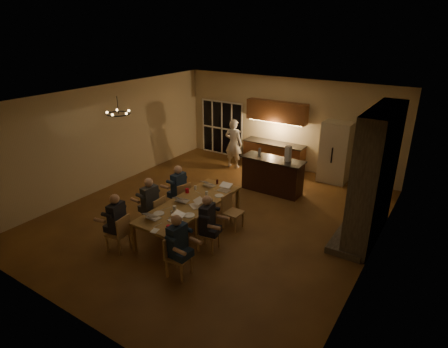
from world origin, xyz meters
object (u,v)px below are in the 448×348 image
laptop_b (175,217)px  bar_island (272,175)px  redcup_near (168,228)px  can_right (211,201)px  chair_right_mid (208,233)px  laptop_f (224,187)px  person_left_mid (150,204)px  laptop_c (182,197)px  plate_near (189,215)px  redcup_mid (187,191)px  laptop_e (209,182)px  bar_bottle (260,152)px  dining_table (191,217)px  person_left_near (117,222)px  chair_right_far (233,212)px  can_silver (172,213)px  plate_far (219,196)px  person_right_mid (207,223)px  chandelier (119,114)px  person_right_near (178,245)px  refrigerator (335,152)px  can_cola (217,182)px  chair_left_near (117,233)px  chair_left_mid (154,213)px  bar_blender (288,154)px  standing_person (234,144)px  laptop_d (195,202)px  mug_mid (207,193)px  chair_left_far (180,197)px  person_left_far (179,189)px  mug_front (175,208)px  laptop_a (153,214)px  plate_left (159,213)px  chair_right_near (179,257)px

laptop_b → bar_island: bearing=92.3°
redcup_near → can_right: 1.56m
chair_right_mid → laptop_f: size_ratio=2.78×
person_left_mid → laptop_c: bearing=130.3°
plate_near → redcup_mid: bearing=130.3°
laptop_e → bar_bottle: (0.40, 2.13, 0.34)m
dining_table → person_left_near: person_left_near is taller
chair_right_far → can_silver: (-0.81, -1.41, 0.37)m
laptop_c → person_left_mid: bearing=25.6°
laptop_b → plate_far: size_ratio=1.37×
bar_island → person_right_mid: 3.74m
chandelier → plate_far: (2.51, 0.83, -1.99)m
person_left_mid → laptop_c: size_ratio=4.31×
person_right_near → laptop_f: bearing=16.5°
refrigerator → plate_far: bearing=-110.4°
can_cola → chair_left_near: bearing=-103.8°
laptop_f → can_silver: size_ratio=2.67×
refrigerator → chair_left_mid: refrigerator is taller
chair_left_near → bar_blender: (1.97, 4.92, 0.87)m
chair_right_far → bar_blender: 2.76m
person_left_near → bar_bottle: person_left_near is taller
chair_left_near → standing_person: (-0.61, 6.02, 0.45)m
laptop_d → bar_bottle: (-0.02, 3.34, 0.34)m
refrigerator → plate_far: refrigerator is taller
person_right_mid → person_right_near: bearing=171.2°
laptop_b → mug_mid: (-0.21, 1.51, -0.06)m
chair_left_far → person_right_mid: bearing=72.3°
chair_left_near → laptop_d: 1.93m
person_left_far → bar_blender: (1.98, 2.69, 0.63)m
refrigerator → mug_front: bearing=-110.7°
person_left_near → bar_blender: bearing=148.3°
bar_bottle → bar_blender: 0.95m
laptop_a → mug_mid: 1.70m
dining_table → chair_right_far: size_ratio=3.45×
person_left_near → bar_bottle: 4.98m
redcup_mid → bar_blender: size_ratio=0.25×
chair_left_far → mug_front: size_ratio=8.90×
person_right_near → plate_far: person_right_near is taller
bar_island → chair_left_mid: bar_island is taller
laptop_b → bar_blender: bearing=86.3°
plate_left → refrigerator: bearing=69.0°
chair_left_far → laptop_f: laptop_f is taller
dining_table → chair_right_near: chair_right_near is taller
redcup_near → chair_right_mid: bearing=58.0°
chair_right_far → can_right: bearing=138.3°
person_left_mid → chair_right_far: bearing=129.2°
bar_island → chair_left_mid: size_ratio=2.16×
person_left_near → person_right_mid: bearing=112.0°
chair_right_far → person_right_near: (0.05, -2.23, 0.24)m
chair_right_near → laptop_a: (-1.17, 0.54, 0.42)m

